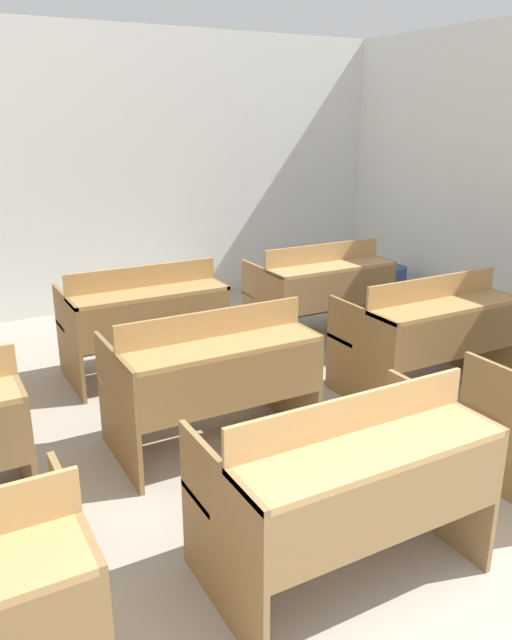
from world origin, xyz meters
TOP-DOWN VIEW (x-y plane):
  - wall_back at (0.00, 6.02)m, footprint 7.24×0.06m
  - bench_front_center at (-0.05, 1.34)m, footprint 1.21×0.76m
  - bench_second_center at (-0.06, 2.70)m, footprint 1.21×0.76m
  - bench_second_right at (1.69, 2.67)m, footprint 1.21×0.76m
  - bench_third_center at (-0.05, 4.01)m, footprint 1.21×0.76m
  - bench_third_right at (1.68, 4.05)m, footprint 1.21×0.76m
  - wastepaper_bin at (3.21, 4.80)m, footprint 0.31×0.31m

SIDE VIEW (x-z plane):
  - wastepaper_bin at x=3.21m, z-range 0.00..0.36m
  - bench_front_center at x=-0.05m, z-range 0.03..0.94m
  - bench_second_center at x=-0.06m, z-range 0.03..0.94m
  - bench_second_right at x=1.69m, z-range 0.03..0.94m
  - bench_third_center at x=-0.05m, z-range 0.03..0.94m
  - bench_third_right at x=1.68m, z-range 0.03..0.94m
  - wall_back at x=0.00m, z-range 0.00..2.89m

